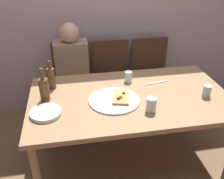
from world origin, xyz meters
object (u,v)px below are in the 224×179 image
Objects in this scene: pizza_tray at (114,100)px; chair_left at (73,78)px; chair_middle at (112,75)px; chair_right at (151,71)px; pizza_slice_last at (121,97)px; wine_glass at (128,77)px; wine_bottle at (51,78)px; plate_stack at (46,113)px; table_knife at (156,83)px; dining_table at (130,103)px; tumbler_far at (207,91)px; tumbler_near at (151,105)px; guest_in_sweater at (73,73)px; beer_bottle at (44,89)px.

chair_left reaches higher than pizza_tray.
chair_right is at bearing -180.00° from chair_middle.
chair_left is 1.00× the size of chair_right.
wine_glass is (0.13, 0.30, 0.03)m from pizza_slice_last.
wine_glass is at bearing -0.37° from wine_bottle.
table_knife is at bearing 18.72° from plate_stack.
wine_bottle is 0.73m from chair_left.
pizza_tray is at bearing -159.56° from dining_table.
tumbler_far is (1.28, -0.38, -0.05)m from wine_bottle.
pizza_tray reaches higher than table_knife.
tumbler_near is 0.47m from table_knife.
pizza_tray is 3.68× the size of tumbler_near.
chair_left and chair_right have the same top height.
plate_stack is 0.20× the size of guest_in_sweater.
tumbler_far reaches higher than pizza_slice_last.
tumbler_near is (0.75, -0.51, -0.04)m from wine_bottle.
beer_bottle is at bearing 170.55° from pizza_slice_last.
tumbler_far is (0.63, -0.12, 0.12)m from dining_table.
chair_middle is 1.00× the size of chair_right.
table_knife is 1.06m from chair_left.
tumbler_far reaches higher than pizza_tray.
pizza_slice_last is at bearing 58.25° from chair_right.
wine_bottle reaches higher than plate_stack.
pizza_tray is at bearing 141.91° from tumbler_near.
pizza_tray is 0.47× the size of chair_middle.
wine_glass reaches higher than dining_table.
chair_middle is at bearing -161.66° from guest_in_sweater.
dining_table is at bearing -99.78° from wine_glass.
plate_stack is (-0.69, -0.15, 0.08)m from dining_table.
table_knife is (0.29, 0.18, 0.07)m from dining_table.
pizza_slice_last is 0.27× the size of chair_left.
tumbler_near is 1.13× the size of tumbler_far.
wine_bottle is 0.70m from wine_glass.
wine_glass is 0.82m from chair_right.
chair_right reaches higher than dining_table.
pizza_slice_last is at bearing 21.16° from table_knife.
beer_bottle is 2.84× the size of wine_glass.
chair_middle is (-0.29, 0.71, -0.23)m from table_knife.
guest_in_sweater reaches higher than wine_glass.
pizza_slice_last is 2.44× the size of wine_glass.
tumbler_far is at bearing 97.99° from chair_right.
wine_bottle is 0.55m from guest_in_sweater.
table_knife is at bearing 31.39° from dining_table.
plate_stack is 1.04m from table_knife.
wine_glass is (0.19, 0.31, 0.04)m from pizza_tray.
chair_left is (-0.31, 0.94, -0.24)m from pizza_tray.
pizza_tray is 0.55m from plate_stack.
chair_middle and chair_right have the same top height.
chair_right is at bearing 61.16° from dining_table.
dining_table is at bearing 168.90° from tumbler_far.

